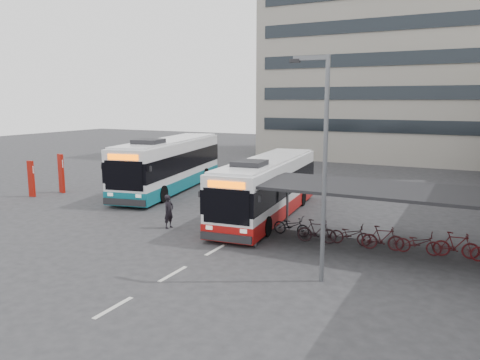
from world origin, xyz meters
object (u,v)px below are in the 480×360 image
at_px(bus_main, 268,188).
at_px(bus_teal, 170,165).
at_px(lamp_post, 322,156).
at_px(pedestrian, 169,211).

bearing_deg(bus_main, bus_teal, 150.95).
bearing_deg(bus_teal, bus_main, -34.80).
bearing_deg(lamp_post, bus_main, 119.87).
xyz_separation_m(bus_main, bus_teal, (-8.79, 3.82, 0.19)).
height_order(bus_teal, lamp_post, lamp_post).
bearing_deg(pedestrian, bus_teal, 38.64).
relative_size(bus_main, pedestrian, 6.96).
relative_size(bus_main, bus_teal, 0.88).
height_order(pedestrian, lamp_post, lamp_post).
height_order(bus_main, lamp_post, lamp_post).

